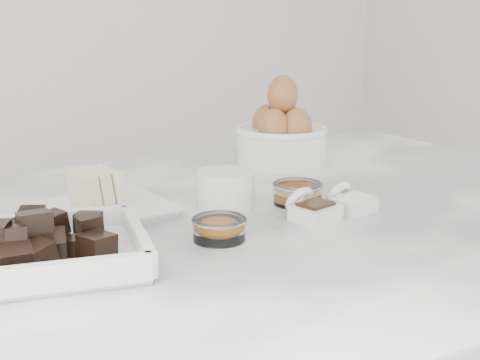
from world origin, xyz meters
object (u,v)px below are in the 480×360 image
zest_bowl (219,228)px  vanilla_spoon (311,209)px  salt_spoon (350,201)px  egg_bowl (282,135)px  chocolate_dish (29,245)px  honey_bowl (298,193)px  sugar_ramekin (225,187)px  butter_plate (105,200)px

zest_bowl → vanilla_spoon: 0.14m
salt_spoon → zest_bowl: bearing=-176.7°
egg_bowl → zest_bowl: bearing=-134.9°
chocolate_dish → salt_spoon: (0.42, -0.02, -0.01)m
chocolate_dish → honey_bowl: 0.39m
sugar_ramekin → egg_bowl: (0.22, 0.18, 0.02)m
zest_bowl → salt_spoon: bearing=3.3°
sugar_ramekin → zest_bowl: 0.15m
butter_plate → vanilla_spoon: (0.22, -0.16, -0.01)m
chocolate_dish → zest_bowl: size_ratio=4.21×
salt_spoon → vanilla_spoon: bearing=-176.0°
butter_plate → chocolate_dish: bearing=-134.4°
butter_plate → sugar_ramekin: size_ratio=2.04×
egg_bowl → vanilla_spoon: bearing=-118.1°
chocolate_dish → butter_plate: bearing=45.6°
honey_bowl → zest_bowl: bearing=-155.9°
chocolate_dish → egg_bowl: 0.58m
honey_bowl → vanilla_spoon: bearing=-112.6°
honey_bowl → chocolate_dish: bearing=-172.9°
sugar_ramekin → salt_spoon: (0.13, -0.11, -0.01)m
sugar_ramekin → zest_bowl: sugar_ramekin is taller
butter_plate → zest_bowl: butter_plate is taller
butter_plate → salt_spoon: butter_plate is taller
vanilla_spoon → honey_bowl: bearing=67.4°
zest_bowl → salt_spoon: salt_spoon is taller
chocolate_dish → egg_bowl: size_ratio=1.68×
egg_bowl → salt_spoon: bearing=-106.7°
sugar_ramekin → salt_spoon: bearing=-39.8°
sugar_ramekin → honey_bowl: sugar_ramekin is taller
vanilla_spoon → chocolate_dish: bearing=176.6°
vanilla_spoon → zest_bowl: bearing=-177.0°
honey_bowl → butter_plate: bearing=160.2°
chocolate_dish → zest_bowl: bearing=-7.7°
egg_bowl → sugar_ramekin: bearing=-140.9°
chocolate_dish → vanilla_spoon: bearing=-3.4°
butter_plate → salt_spoon: 0.33m
chocolate_dish → vanilla_spoon: chocolate_dish is taller
sugar_ramekin → butter_plate: bearing=164.5°
chocolate_dish → egg_bowl: egg_bowl is taller
egg_bowl → zest_bowl: (-0.30, -0.30, -0.04)m
zest_bowl → sugar_ramekin: bearing=56.8°
butter_plate → vanilla_spoon: size_ratio=2.16×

